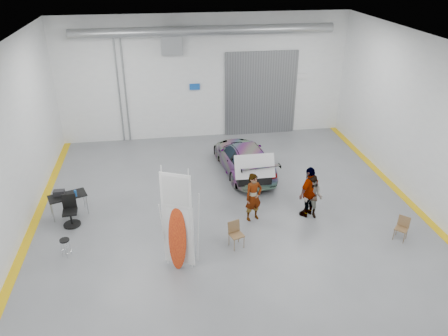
{
  "coord_description": "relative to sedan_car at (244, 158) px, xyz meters",
  "views": [
    {
      "loc": [
        -2.23,
        -12.67,
        8.59
      ],
      "look_at": [
        -0.09,
        1.22,
        1.5
      ],
      "focal_mm": 35.0,
      "sensor_mm": 36.0,
      "label": 1
    }
  ],
  "objects": [
    {
      "name": "ground",
      "position": [
        -1.15,
        -3.72,
        -0.66
      ],
      "size": [
        16.0,
        16.0,
        0.0
      ],
      "primitive_type": "plane",
      "color": "slate",
      "rests_on": "ground"
    },
    {
      "name": "room_shell",
      "position": [
        -0.91,
        -1.5,
        3.42
      ],
      "size": [
        14.02,
        16.18,
        6.01
      ],
      "color": "silver",
      "rests_on": "ground"
    },
    {
      "name": "sedan_car",
      "position": [
        0.0,
        0.0,
        0.0
      ],
      "size": [
        2.31,
        4.7,
        1.31
      ],
      "primitive_type": "imported",
      "rotation": [
        0.0,
        0.0,
        3.25
      ],
      "color": "white",
      "rests_on": "ground"
    },
    {
      "name": "person_a",
      "position": [
        -0.39,
        -3.67,
        0.23
      ],
      "size": [
        0.75,
        0.62,
        1.78
      ],
      "primitive_type": "imported",
      "rotation": [
        0.0,
        0.0,
        0.34
      ],
      "color": "#7F6245",
      "rests_on": "ground"
    },
    {
      "name": "person_b",
      "position": [
        1.67,
        -3.82,
        0.16
      ],
      "size": [
        1.0,
        0.99,
        1.63
      ],
      "primitive_type": "imported",
      "rotation": [
        0.0,
        0.0,
        -0.73
      ],
      "color": "slate",
      "rests_on": "ground"
    },
    {
      "name": "person_c",
      "position": [
        1.6,
        -3.71,
        0.3
      ],
      "size": [
        1.16,
        1.04,
        1.91
      ],
      "primitive_type": "imported",
      "rotation": [
        0.0,
        0.0,
        3.8
      ],
      "color": "brown",
      "rests_on": "ground"
    },
    {
      "name": "surfboard_display",
      "position": [
        -3.02,
        -5.91,
        0.7
      ],
      "size": [
        0.88,
        0.53,
        3.34
      ],
      "rotation": [
        0.0,
        0.0,
        -0.42
      ],
      "color": "white",
      "rests_on": "ground"
    },
    {
      "name": "folding_chair_near",
      "position": [
        -1.26,
        -5.16,
        -0.39
      ],
      "size": [
        0.52,
        0.55,
        0.87
      ],
      "rotation": [
        0.0,
        0.0,
        0.33
      ],
      "color": "brown",
      "rests_on": "ground"
    },
    {
      "name": "folding_chair_far",
      "position": [
        4.14,
        -5.59,
        -0.41
      ],
      "size": [
        0.53,
        0.6,
        0.8
      ],
      "rotation": [
        0.0,
        0.0,
        -0.78
      ],
      "color": "brown",
      "rests_on": "ground"
    },
    {
      "name": "shop_stool",
      "position": [
        -6.56,
        -4.85,
        -0.35
      ],
      "size": [
        0.32,
        0.32,
        0.62
      ],
      "rotation": [
        0.0,
        0.0,
        -0.19
      ],
      "color": "black",
      "rests_on": "ground"
    },
    {
      "name": "work_table",
      "position": [
        -6.91,
        -2.4,
        0.15
      ],
      "size": [
        1.42,
        1.04,
        1.04
      ],
      "rotation": [
        0.0,
        0.0,
        0.35
      ],
      "color": "gray",
      "rests_on": "ground"
    },
    {
      "name": "office_chair",
      "position": [
        -6.67,
        -3.05,
        -0.17
      ],
      "size": [
        0.59,
        0.59,
        1.1
      ],
      "rotation": [
        0.0,
        0.0,
        0.08
      ],
      "color": "black",
      "rests_on": "ground"
    },
    {
      "name": "trunk_lid",
      "position": [
        0.0,
        -2.01,
        0.68
      ],
      "size": [
        1.53,
        0.93,
        0.04
      ],
      "primitive_type": "cube",
      "color": "silver",
      "rests_on": "sedan_car"
    }
  ]
}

